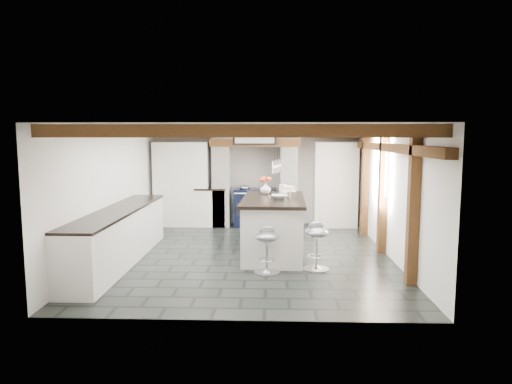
{
  "coord_description": "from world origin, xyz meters",
  "views": [
    {
      "loc": [
        0.39,
        -8.1,
        2.15
      ],
      "look_at": [
        0.1,
        0.4,
        1.1
      ],
      "focal_mm": 32.0,
      "sensor_mm": 36.0,
      "label": 1
    }
  ],
  "objects_px": {
    "range_cooker": "(255,207)",
    "kitchen_island": "(273,226)",
    "bar_stool_near": "(316,240)",
    "bar_stool_far": "(267,244)"
  },
  "relations": [
    {
      "from": "range_cooker",
      "to": "bar_stool_near",
      "type": "bearing_deg",
      "value": -72.79
    },
    {
      "from": "bar_stool_near",
      "to": "kitchen_island",
      "type": "bearing_deg",
      "value": 117.15
    },
    {
      "from": "range_cooker",
      "to": "bar_stool_far",
      "type": "bearing_deg",
      "value": -85.16
    },
    {
      "from": "range_cooker",
      "to": "kitchen_island",
      "type": "relative_size",
      "value": 0.47
    },
    {
      "from": "range_cooker",
      "to": "bar_stool_far",
      "type": "height_order",
      "value": "range_cooker"
    },
    {
      "from": "kitchen_island",
      "to": "bar_stool_far",
      "type": "bearing_deg",
      "value": -93.45
    },
    {
      "from": "bar_stool_far",
      "to": "bar_stool_near",
      "type": "bearing_deg",
      "value": 0.9
    },
    {
      "from": "bar_stool_near",
      "to": "bar_stool_far",
      "type": "xyz_separation_m",
      "value": [
        -0.79,
        -0.21,
        -0.02
      ]
    },
    {
      "from": "kitchen_island",
      "to": "bar_stool_near",
      "type": "height_order",
      "value": "kitchen_island"
    },
    {
      "from": "kitchen_island",
      "to": "bar_stool_near",
      "type": "distance_m",
      "value": 1.17
    }
  ]
}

